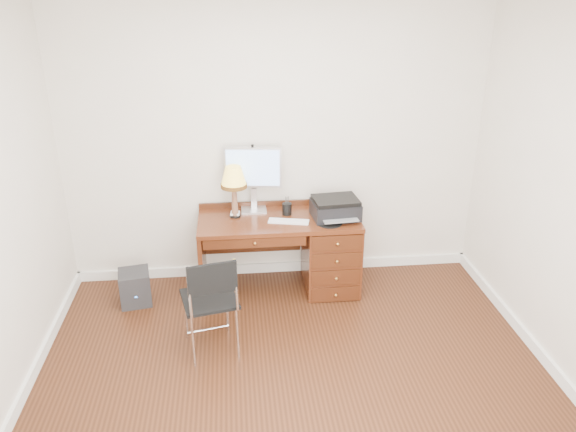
{
  "coord_description": "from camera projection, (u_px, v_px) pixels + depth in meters",
  "views": [
    {
      "loc": [
        -0.4,
        -3.37,
        2.86
      ],
      "look_at": [
        0.07,
        1.2,
        0.86
      ],
      "focal_mm": 35.0,
      "sensor_mm": 36.0,
      "label": 1
    }
  ],
  "objects": [
    {
      "name": "room_shell",
      "position": [
        287.0,
        329.0,
        4.81
      ],
      "size": [
        4.0,
        4.0,
        4.0
      ],
      "color": "silver",
      "rests_on": "ground"
    },
    {
      "name": "ground",
      "position": [
        296.0,
        382.0,
        4.25
      ],
      "size": [
        4.0,
        4.0,
        0.0
      ],
      "primitive_type": "plane",
      "color": "black",
      "rests_on": "ground"
    },
    {
      "name": "printer",
      "position": [
        335.0,
        208.0,
        5.22
      ],
      "size": [
        0.45,
        0.37,
        0.19
      ],
      "rotation": [
        0.0,
        0.0,
        0.09
      ],
      "color": "black",
      "rests_on": "desk"
    },
    {
      "name": "leg_lamp",
      "position": [
        234.0,
        180.0,
        5.12
      ],
      "size": [
        0.24,
        0.24,
        0.49
      ],
      "color": "black",
      "rests_on": "desk"
    },
    {
      "name": "desk",
      "position": [
        312.0,
        249.0,
        5.4
      ],
      "size": [
        1.5,
        0.67,
        0.75
      ],
      "color": "#562512",
      "rests_on": "ground"
    },
    {
      "name": "phone",
      "position": [
        235.0,
        211.0,
        5.26
      ],
      "size": [
        0.09,
        0.09,
        0.18
      ],
      "rotation": [
        0.0,
        0.0,
        -0.12
      ],
      "color": "white",
      "rests_on": "desk"
    },
    {
      "name": "keyboard",
      "position": [
        289.0,
        221.0,
        5.14
      ],
      "size": [
        0.39,
        0.19,
        0.01
      ],
      "primitive_type": "cube",
      "rotation": [
        0.0,
        0.0,
        -0.23
      ],
      "color": "white",
      "rests_on": "desk"
    },
    {
      "name": "mouse_pad",
      "position": [
        330.0,
        222.0,
        5.11
      ],
      "size": [
        0.23,
        0.23,
        0.05
      ],
      "color": "black",
      "rests_on": "desk"
    },
    {
      "name": "monitor",
      "position": [
        253.0,
        171.0,
        5.26
      ],
      "size": [
        0.54,
        0.2,
        0.62
      ],
      "rotation": [
        0.0,
        0.0,
        -0.13
      ],
      "color": "silver",
      "rests_on": "desk"
    },
    {
      "name": "pen_cup",
      "position": [
        287.0,
        209.0,
        5.29
      ],
      "size": [
        0.09,
        0.09,
        0.11
      ],
      "primitive_type": "cylinder",
      "color": "black",
      "rests_on": "desk"
    },
    {
      "name": "equipment_box",
      "position": [
        135.0,
        287.0,
        5.22
      ],
      "size": [
        0.32,
        0.32,
        0.32
      ],
      "primitive_type": "cube",
      "rotation": [
        0.0,
        0.0,
        0.17
      ],
      "color": "black",
      "rests_on": "ground"
    },
    {
      "name": "chair",
      "position": [
        209.0,
        296.0,
        4.37
      ],
      "size": [
        0.5,
        0.5,
        0.89
      ],
      "rotation": [
        0.0,
        0.0,
        0.22
      ],
      "color": "black",
      "rests_on": "ground"
    }
  ]
}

